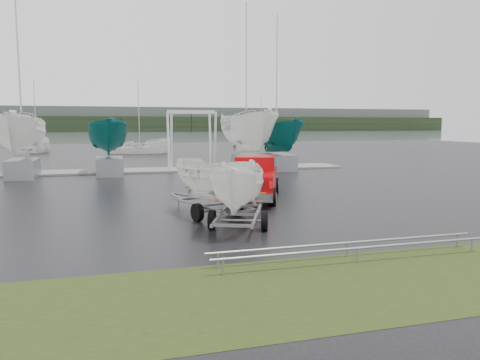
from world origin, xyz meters
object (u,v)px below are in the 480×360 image
trailer_parked (214,143)px  boat_hoist (191,131)px  trailer_hitched (239,147)px  pickup_truck (255,176)px

trailer_parked → boat_hoist: trailer_parked is taller
trailer_hitched → pickup_truck: bearing=90.0°
boat_hoist → pickup_truck: bearing=-88.0°
trailer_parked → boat_hoist: 16.85m
trailer_parked → boat_hoist: size_ratio=1.13×
trailer_hitched → boat_hoist: size_ratio=1.12×
trailer_hitched → boat_hoist: 18.67m
pickup_truck → trailer_parked: size_ratio=1.21×
boat_hoist → trailer_hitched: bearing=-95.8°
pickup_truck → trailer_hitched: size_ratio=1.22×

